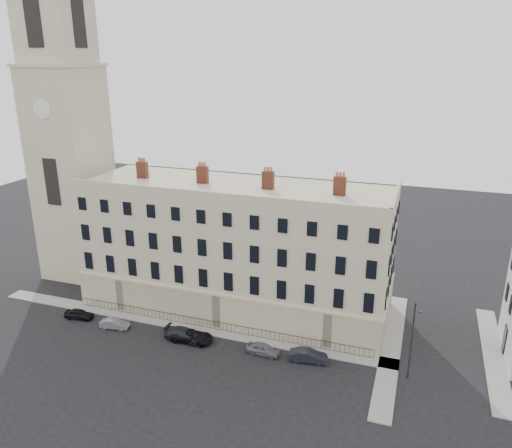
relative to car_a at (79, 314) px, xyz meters
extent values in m
plane|color=black|center=(22.00, -2.55, -0.58)|extent=(160.00, 160.00, 0.00)
cube|color=beige|center=(16.00, 9.45, 6.92)|extent=(36.00, 12.00, 15.00)
cube|color=beige|center=(16.00, 3.37, 1.42)|extent=(36.10, 0.18, 4.00)
cube|color=beige|center=(34.08, 9.45, 1.42)|extent=(0.18, 12.10, 4.00)
cube|color=beige|center=(16.00, 3.60, 14.82)|extent=(36.00, 0.35, 0.80)
cube|color=beige|center=(33.85, 9.45, 14.82)|extent=(0.35, 12.00, 0.80)
cube|color=brown|center=(4.00, 9.45, 15.42)|extent=(1.30, 0.70, 2.00)
cube|color=brown|center=(12.00, 9.45, 15.42)|extent=(1.30, 0.70, 2.00)
cube|color=brown|center=(20.00, 9.45, 15.42)|extent=(1.30, 0.70, 2.00)
cube|color=brown|center=(28.00, 9.45, 15.42)|extent=(1.30, 0.70, 2.00)
cube|color=beige|center=(-8.00, 11.45, 13.42)|extent=(8.00, 8.00, 28.00)
cube|color=beige|center=(-8.00, 11.45, 32.42)|extent=(7.04, 7.04, 10.00)
cube|color=black|center=(-8.00, 7.88, 32.92)|extent=(2.20, 0.14, 7.00)
cylinder|color=white|center=(-8.00, 7.39, 22.42)|extent=(2.40, 0.14, 2.40)
cube|color=gray|center=(12.00, 2.45, -0.52)|extent=(48.00, 2.00, 0.12)
cube|color=gray|center=(35.00, 5.45, -0.52)|extent=(2.00, 24.00, 0.12)
cube|color=gray|center=(45.00, 7.45, -0.52)|extent=(2.00, 20.00, 0.12)
cube|color=black|center=(16.00, 2.85, 0.44)|extent=(35.00, 0.04, 0.04)
cube|color=black|center=(16.00, 2.85, -0.46)|extent=(35.00, 0.04, 0.04)
imported|color=black|center=(0.00, 0.00, 0.00)|extent=(3.54, 1.76, 1.16)
imported|color=slate|center=(5.19, -0.52, -0.03)|extent=(3.45, 1.67, 1.09)
imported|color=#21252C|center=(13.82, -0.20, 0.09)|extent=(4.73, 2.13, 1.35)
imported|color=black|center=(14.65, -0.15, 0.05)|extent=(4.58, 2.20, 1.26)
imported|color=slate|center=(22.64, 0.05, 0.02)|extent=(3.60, 1.65, 1.20)
imported|color=black|center=(27.29, 0.31, 0.06)|extent=(4.01, 1.83, 1.27)
cylinder|color=#2D2C31|center=(36.86, 0.72, 3.43)|extent=(0.16, 0.16, 8.02)
cylinder|color=#2D2C31|center=(37.11, 0.06, 7.34)|extent=(0.62, 1.44, 0.10)
cube|color=#2D2C31|center=(37.36, -0.60, 7.29)|extent=(0.34, 0.53, 0.12)
camera|label=1|loc=(36.39, -42.06, 28.61)|focal=35.00mm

